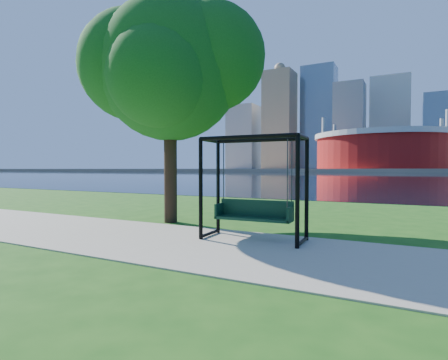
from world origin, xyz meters
The scene contains 8 objects.
ground centered at (0.00, 0.00, 0.00)m, with size 900.00×900.00×0.00m, color #1E5114.
path centered at (0.00, -0.50, 0.01)m, with size 120.00×4.00×0.03m, color #9E937F.
river centered at (0.00, 102.00, 0.01)m, with size 900.00×180.00×0.02m, color black.
far_bank centered at (0.00, 306.00, 1.00)m, with size 900.00×228.00×2.00m, color #937F60.
stadium centered at (-10.00, 235.00, 14.23)m, with size 83.00×83.00×32.00m.
skyline centered at (-4.27, 319.39, 35.89)m, with size 392.00×66.00×96.50m.
swing centered at (0.60, 0.56, 1.24)m, with size 2.56×1.21×2.57m.
park_tree centered at (-3.07, 2.09, 5.18)m, with size 6.01×5.43×7.46m.
Camera 1 is at (3.95, -7.41, 1.78)m, focal length 28.00 mm.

